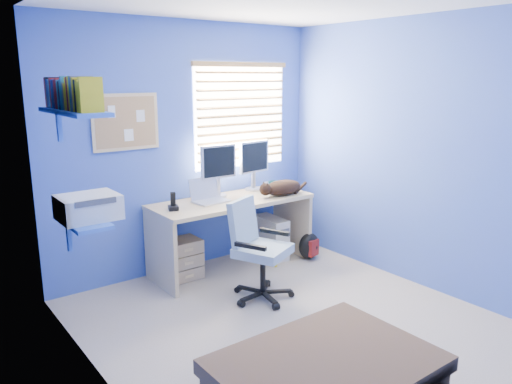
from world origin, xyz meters
TOP-DOWN VIEW (x-y plane):
  - floor at (0.00, 0.00)m, footprint 3.00×3.20m
  - wall_back at (0.00, 1.60)m, footprint 3.00×0.01m
  - wall_front at (0.00, -1.60)m, footprint 3.00×0.01m
  - wall_left at (-1.50, 0.00)m, footprint 0.01×3.20m
  - wall_right at (1.50, 0.00)m, footprint 0.01×3.20m
  - desk at (0.30, 1.26)m, footprint 1.67×0.65m
  - laptop at (0.07, 1.29)m, footprint 0.36×0.29m
  - monitor_left at (0.25, 1.44)m, footprint 0.40×0.13m
  - monitor_right at (0.73, 1.47)m, footprint 0.41×0.17m
  - phone at (-0.37, 1.24)m, footprint 0.12×0.13m
  - mug at (0.90, 1.33)m, footprint 0.10×0.09m
  - cd_spindle at (0.90, 1.41)m, footprint 0.13×0.13m
  - cat at (0.84, 1.09)m, footprint 0.45×0.23m
  - tower_pc at (0.83, 1.27)m, footprint 0.21×0.45m
  - drawer_boxes at (-0.25, 1.33)m, footprint 0.35×0.28m
  - yellow_book at (0.69, 1.07)m, footprint 0.03×0.17m
  - backpack at (1.12, 0.97)m, footprint 0.28×0.23m
  - office_chair at (0.08, 0.53)m, footprint 0.69×0.69m
  - window_blinds at (0.65, 1.57)m, footprint 1.15×0.05m
  - corkboard at (-0.65, 1.58)m, footprint 0.64×0.02m
  - wall_shelves at (-1.35, 0.75)m, footprint 0.42×0.90m

SIDE VIEW (x-z plane):
  - floor at x=0.00m, z-range 0.00..0.00m
  - yellow_book at x=0.69m, z-range 0.00..0.24m
  - backpack at x=1.12m, z-range 0.00..0.29m
  - drawer_boxes at x=-0.25m, z-range 0.00..0.41m
  - tower_pc at x=0.83m, z-range 0.00..0.45m
  - office_chair at x=0.08m, z-range -0.11..0.78m
  - desk at x=0.30m, z-range 0.00..0.74m
  - cd_spindle at x=0.90m, z-range 0.74..0.81m
  - mug at x=0.90m, z-range 0.74..0.84m
  - cat at x=0.84m, z-range 0.74..0.90m
  - phone at x=-0.37m, z-range 0.74..0.91m
  - laptop at x=0.07m, z-range 0.74..0.96m
  - monitor_left at x=0.25m, z-range 0.74..1.28m
  - monitor_right at x=0.73m, z-range 0.74..1.28m
  - wall_back at x=0.00m, z-range 0.00..2.50m
  - wall_front at x=0.00m, z-range 0.00..2.50m
  - wall_left at x=-1.50m, z-range 0.00..2.50m
  - wall_right at x=1.50m, z-range 0.00..2.50m
  - wall_shelves at x=-1.35m, z-range 0.91..1.96m
  - corkboard at x=-0.65m, z-range 1.29..1.81m
  - window_blinds at x=0.65m, z-range 1.00..2.10m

